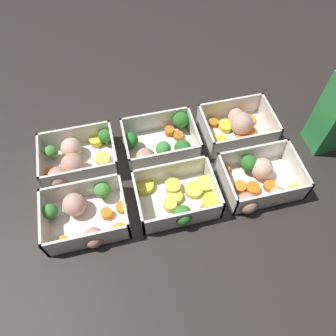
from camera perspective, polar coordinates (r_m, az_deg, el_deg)
name	(u,v)px	position (r m, az deg, el deg)	size (l,w,h in m)	color
ground_plane	(168,173)	(0.71, 0.00, -0.87)	(4.00, 4.00, 0.00)	#282321
container_near_left	(238,126)	(0.78, 12.16, 7.16)	(0.16, 0.12, 0.06)	silver
container_near_center	(161,143)	(0.73, -1.27, 4.38)	(0.16, 0.12, 0.06)	silver
container_near_right	(75,159)	(0.73, -15.95, 1.48)	(0.16, 0.14, 0.06)	silver
container_far_left	(259,181)	(0.70, 15.57, -2.13)	(0.16, 0.14, 0.06)	silver
container_far_center	(180,198)	(0.66, 2.15, -5.25)	(0.18, 0.14, 0.06)	silver
container_far_right	(85,214)	(0.66, -14.27, -7.79)	(0.16, 0.13, 0.06)	silver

